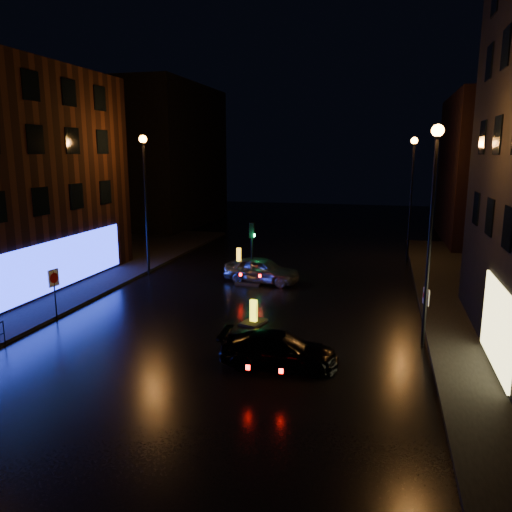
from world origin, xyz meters
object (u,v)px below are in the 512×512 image
object	(u,v)px
traffic_signal	(252,273)
bollard_far	(239,259)
bollard_near	(254,318)
road_sign_left	(54,282)
road_sign_right	(426,301)
silver_hatchback	(262,270)
dark_sedan	(279,350)

from	to	relation	value
traffic_signal	bollard_far	xyz separation A→B (m)	(-2.17, 4.65, -0.28)
traffic_signal	bollard_near	xyz separation A→B (m)	(1.96, -7.12, -0.27)
road_sign_left	road_sign_right	size ratio (longest dim) A/B	1.14
silver_hatchback	bollard_near	distance (m)	7.09
bollard_far	road_sign_right	bearing A→B (deg)	-36.89
traffic_signal	road_sign_right	bearing A→B (deg)	-37.68
road_sign_left	bollard_near	bearing A→B (deg)	21.12
dark_sedan	bollard_near	distance (m)	4.60
dark_sedan	bollard_near	world-z (taller)	dark_sedan
traffic_signal	road_sign_right	xyz separation A→B (m)	(9.10, -7.02, 1.04)
silver_hatchback	bollard_near	size ratio (longest dim) A/B	3.12
traffic_signal	bollard_far	size ratio (longest dim) A/B	2.75
silver_hatchback	bollard_near	bearing A→B (deg)	-161.29
silver_hatchback	road_sign_left	size ratio (longest dim) A/B	1.86
dark_sedan	bollard_near	size ratio (longest dim) A/B	2.99
bollard_near	bollard_far	distance (m)	12.48
silver_hatchback	bollard_far	size ratio (longest dim) A/B	3.46
road_sign_left	road_sign_right	bearing A→B (deg)	16.22
bollard_near	road_sign_left	size ratio (longest dim) A/B	0.59
dark_sedan	road_sign_left	distance (m)	10.98
bollard_far	road_sign_right	size ratio (longest dim) A/B	0.61
dark_sedan	silver_hatchback	bearing A→B (deg)	13.92
bollard_near	road_sign_right	world-z (taller)	road_sign_right
dark_sedan	road_sign_left	bearing A→B (deg)	74.84
silver_hatchback	dark_sedan	xyz separation A→B (m)	(3.34, -11.07, -0.14)
traffic_signal	bollard_near	bearing A→B (deg)	-74.58
bollard_far	road_sign_left	world-z (taller)	road_sign_left
bollard_far	road_sign_left	distance (m)	14.38
bollard_near	bollard_far	bearing A→B (deg)	125.01
road_sign_right	dark_sedan	bearing A→B (deg)	18.00
dark_sedan	road_sign_right	xyz separation A→B (m)	(5.13, 4.22, 0.94)
road_sign_left	silver_hatchback	bearing A→B (deg)	59.44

